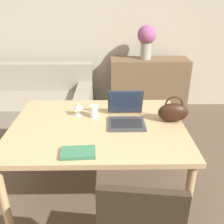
# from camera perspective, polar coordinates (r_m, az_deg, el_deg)

# --- Properties ---
(wall_back) EXTENTS (10.00, 0.06, 2.70)m
(wall_back) POSITION_cam_1_polar(r_m,az_deg,el_deg) (4.00, -1.78, 19.86)
(wall_back) COLOR #BCB29E
(wall_back) RESTS_ON ground_plane
(dining_table) EXTENTS (1.45, 1.08, 0.74)m
(dining_table) POSITION_cam_1_polar(r_m,az_deg,el_deg) (2.12, -3.27, -4.70)
(dining_table) COLOR tan
(dining_table) RESTS_ON ground_plane
(couch) EXTENTS (1.99, 0.91, 0.82)m
(couch) POSITION_cam_1_polar(r_m,az_deg,el_deg) (3.82, -19.73, 1.46)
(couch) COLOR gray
(couch) RESTS_ON ground_plane
(sideboard) EXTENTS (1.15, 0.40, 0.87)m
(sideboard) POSITION_cam_1_polar(r_m,az_deg,el_deg) (3.90, 8.26, 5.68)
(sideboard) COLOR brown
(sideboard) RESTS_ON ground_plane
(laptop) EXTENTS (0.31, 0.34, 0.25)m
(laptop) POSITION_cam_1_polar(r_m,az_deg,el_deg) (2.13, 3.21, -0.31)
(laptop) COLOR #38383D
(laptop) RESTS_ON dining_table
(drinking_glass) EXTENTS (0.07, 0.07, 0.11)m
(drinking_glass) POSITION_cam_1_polar(r_m,az_deg,el_deg) (2.20, -4.15, 0.16)
(drinking_glass) COLOR silver
(drinking_glass) RESTS_ON dining_table
(wine_glass) EXTENTS (0.08, 0.08, 0.13)m
(wine_glass) POSITION_cam_1_polar(r_m,az_deg,el_deg) (2.23, -7.72, 1.38)
(wine_glass) COLOR silver
(wine_glass) RESTS_ON dining_table
(handbag) EXTENTS (0.26, 0.12, 0.23)m
(handbag) POSITION_cam_1_polar(r_m,az_deg,el_deg) (2.17, 13.79, 0.01)
(handbag) COLOR black
(handbag) RESTS_ON dining_table
(flower_vase) EXTENTS (0.26, 0.26, 0.47)m
(flower_vase) POSITION_cam_1_polar(r_m,az_deg,el_deg) (3.72, 7.90, 16.30)
(flower_vase) COLOR #9E998E
(flower_vase) RESTS_ON sideboard
(book) EXTENTS (0.25, 0.16, 0.02)m
(book) POSITION_cam_1_polar(r_m,az_deg,el_deg) (1.74, -7.78, -9.17)
(book) COLOR #336B4C
(book) RESTS_ON dining_table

